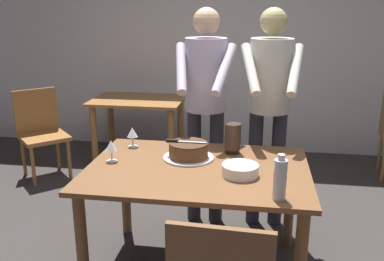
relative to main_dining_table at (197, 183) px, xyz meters
name	(u,v)px	position (x,y,z in m)	size (l,w,h in m)	color
back_wall	(230,39)	(0.00, 2.65, 0.71)	(10.00, 0.12, 2.70)	silver
main_dining_table	(197,183)	(0.00, 0.00, 0.00)	(1.39, 0.99, 0.75)	brown
cake_on_platter	(189,151)	(-0.08, 0.15, 0.16)	(0.34, 0.34, 0.11)	silver
cake_knife	(178,141)	(-0.15, 0.15, 0.23)	(0.27, 0.03, 0.02)	silver
plate_stack	(240,170)	(0.27, -0.10, 0.15)	(0.22, 0.22, 0.07)	white
wine_glass_near	(111,146)	(-0.57, 0.02, 0.21)	(0.08, 0.08, 0.14)	silver
wine_glass_far	(132,133)	(-0.52, 0.33, 0.21)	(0.08, 0.08, 0.14)	silver
water_bottle	(280,179)	(0.49, -0.39, 0.23)	(0.07, 0.07, 0.25)	silver
hurricane_lamp	(233,138)	(0.20, 0.30, 0.22)	(0.11, 0.11, 0.21)	black
person_cutting_cake	(206,94)	(-0.04, 0.70, 0.44)	(0.47, 0.55, 1.72)	#2D2D38
person_standing_beside	(270,95)	(0.45, 0.73, 0.44)	(0.47, 0.56, 1.72)	#2D2D38
background_table	(138,113)	(-0.95, 1.95, -0.06)	(1.00, 0.70, 0.74)	#9E6633
background_chair_0	(41,130)	(-1.85, 1.44, -0.15)	(0.62, 0.62, 0.90)	#9E6633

